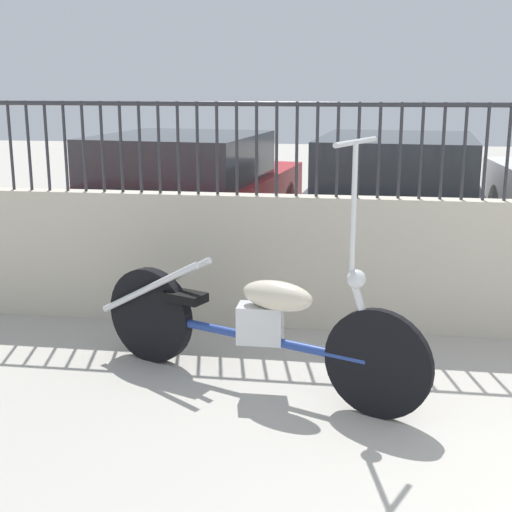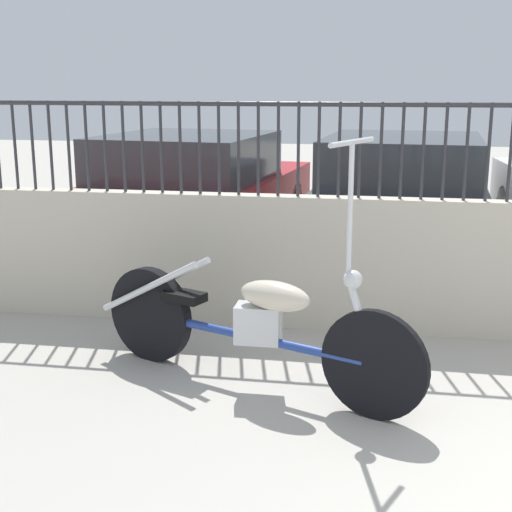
# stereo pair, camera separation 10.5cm
# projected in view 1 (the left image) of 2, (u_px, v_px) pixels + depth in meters

# --- Properties ---
(motorcycle_blue) EXTENTS (2.22, 1.05, 1.59)m
(motorcycle_blue) POSITION_uv_depth(u_px,v_px,m) (240.00, 320.00, 4.51)
(motorcycle_blue) COLOR black
(motorcycle_blue) RESTS_ON ground_plane
(car_red) EXTENTS (2.32, 4.27, 1.33)m
(car_red) POSITION_uv_depth(u_px,v_px,m) (186.00, 191.00, 8.19)
(car_red) COLOR black
(car_red) RESTS_ON ground_plane
(car_dark_grey) EXTENTS (2.06, 4.26, 1.34)m
(car_dark_grey) POSITION_uv_depth(u_px,v_px,m) (395.00, 197.00, 7.71)
(car_dark_grey) COLOR black
(car_dark_grey) RESTS_ON ground_plane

